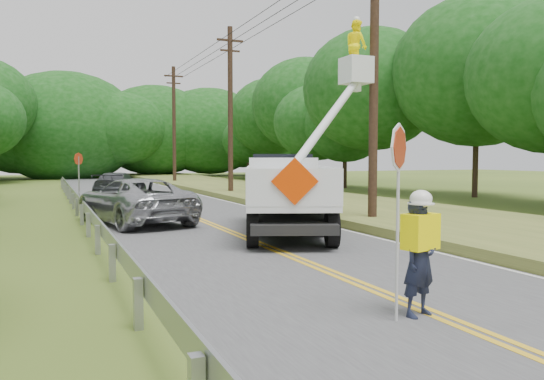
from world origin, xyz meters
name	(u,v)px	position (x,y,z in m)	size (l,w,h in m)	color
ground	(431,314)	(0.00, 0.00, 0.00)	(140.00, 140.00, 0.00)	#41561E
road	(192,216)	(0.00, 14.00, 0.01)	(7.20, 96.00, 0.03)	#444446
guardrail	(81,204)	(-4.02, 14.91, 0.55)	(0.18, 48.00, 0.77)	#999AA1
utility_poles	(278,95)	(5.00, 17.02, 5.27)	(1.60, 43.30, 10.00)	black
tall_grass_verge	(348,206)	(7.10, 14.00, 0.15)	(7.00, 96.00, 0.30)	#57612B
treeline_right	(378,100)	(15.84, 24.61, 6.25)	(12.25, 53.78, 11.50)	#332319
treeline_horizon	(98,129)	(0.29, 56.42, 5.50)	(55.70, 14.24, 12.28)	#0F440D
flagger	(419,248)	(-0.28, -0.05, 1.01)	(1.08, 0.56, 2.77)	#191E33
bucket_truck	(290,181)	(2.03, 9.25, 1.55)	(5.54, 7.27, 6.78)	black
suv_silver	(135,201)	(-2.37, 12.65, 0.81)	(2.61, 5.67, 1.58)	#A4A6AB
suv_darkgrey	(117,184)	(-1.38, 25.77, 0.73)	(1.99, 4.88, 1.42)	#3A3D41
stop_sign_permanent	(79,173)	(-3.90, 17.83, 1.67)	(0.39, 0.40, 2.51)	#999AA1
yard_sign	(420,214)	(5.62, 7.27, 0.55)	(0.49, 0.24, 0.76)	white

